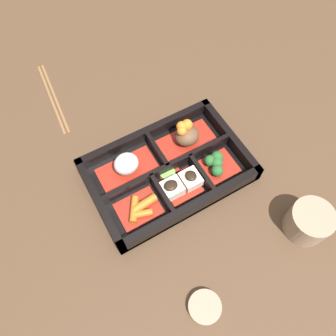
{
  "coord_description": "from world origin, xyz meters",
  "views": [
    {
      "loc": [
        -0.15,
        -0.26,
        0.58
      ],
      "look_at": [
        0.0,
        0.0,
        0.03
      ],
      "focal_mm": 35.0,
      "sensor_mm": 36.0,
      "label": 1
    }
  ],
  "objects_px": {
    "bowl_rice": "(127,166)",
    "chopsticks": "(53,97)",
    "sauce_dish": "(205,307)",
    "tea_cup": "(309,221)"
  },
  "relations": [
    {
      "from": "bowl_rice",
      "to": "chopsticks",
      "type": "height_order",
      "value": "bowl_rice"
    },
    {
      "from": "bowl_rice",
      "to": "sauce_dish",
      "type": "distance_m",
      "value": 0.28
    },
    {
      "from": "bowl_rice",
      "to": "chopsticks",
      "type": "xyz_separation_m",
      "value": [
        -0.06,
        0.26,
        -0.03
      ]
    },
    {
      "from": "sauce_dish",
      "to": "chopsticks",
      "type": "bearing_deg",
      "value": 96.38
    },
    {
      "from": "tea_cup",
      "to": "chopsticks",
      "type": "relative_size",
      "value": 0.35
    },
    {
      "from": "tea_cup",
      "to": "chopsticks",
      "type": "xyz_separation_m",
      "value": [
        -0.29,
        0.51,
        -0.03
      ]
    },
    {
      "from": "tea_cup",
      "to": "chopsticks",
      "type": "bearing_deg",
      "value": 119.41
    },
    {
      "from": "sauce_dish",
      "to": "tea_cup",
      "type": "bearing_deg",
      "value": 6.27
    },
    {
      "from": "bowl_rice",
      "to": "tea_cup",
      "type": "bearing_deg",
      "value": -48.67
    },
    {
      "from": "bowl_rice",
      "to": "tea_cup",
      "type": "distance_m",
      "value": 0.34
    }
  ]
}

